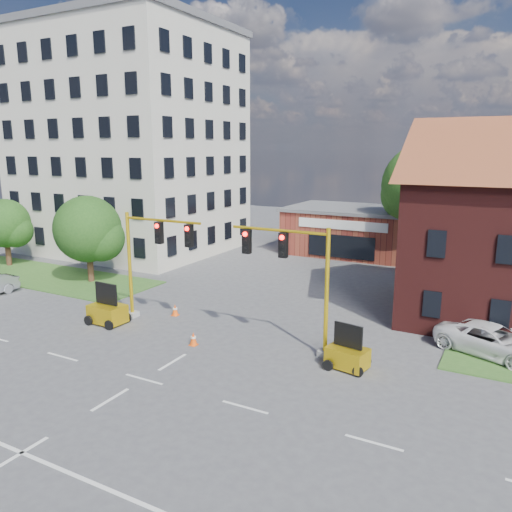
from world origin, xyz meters
name	(u,v)px	position (x,y,z in m)	size (l,w,h in m)	color
ground	(144,379)	(0.00, 0.00, 0.00)	(120.00, 120.00, 0.00)	#47474A
grass_verge_nw	(31,274)	(-20.00, 10.00, 0.04)	(22.00, 6.00, 0.08)	#315A21
lane_markings	(91,411)	(0.00, -3.00, 0.01)	(60.00, 36.00, 0.01)	silver
office_block	(129,142)	(-20.00, 21.90, 10.31)	(18.40, 15.40, 20.60)	beige
brick_shop	(355,230)	(0.00, 29.98, 2.16)	(12.40, 8.40, 4.30)	maroon
tree_large	(429,189)	(6.85, 27.08, 6.46)	(7.19, 6.85, 10.17)	#3C2215
tree_nw_front	(91,232)	(-13.75, 10.58, 3.81)	(5.07, 4.83, 6.40)	#3C2215
tree_nw_rear	(8,225)	(-23.80, 11.08, 3.46)	(4.23, 4.03, 5.64)	#3C2215
signal_mast_west	(151,255)	(-4.36, 6.00, 3.92)	(5.30, 0.60, 6.20)	#9C9C97
signal_mast_east	(295,273)	(4.36, 6.00, 3.92)	(5.30, 0.60, 6.20)	#9C9C97
trailer_west	(107,312)	(-6.41, 4.44, 0.71)	(2.04, 1.40, 2.27)	gold
trailer_east	(347,355)	(7.36, 5.20, 0.63)	(1.94, 1.47, 2.01)	gold
cone_a	(119,309)	(-6.95, 5.87, 0.34)	(0.40, 0.40, 0.70)	#F5510C
cone_b	(175,310)	(-3.92, 7.38, 0.34)	(0.40, 0.40, 0.70)	#F5510C
cone_c	(193,339)	(-0.32, 4.14, 0.34)	(0.40, 0.40, 0.70)	#F5510C
cone_d	(351,331)	(6.34, 9.00, 0.34)	(0.40, 0.40, 0.70)	#F5510C
pickup_white	(493,341)	(13.03, 9.89, 0.73)	(2.43, 5.27, 1.46)	white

